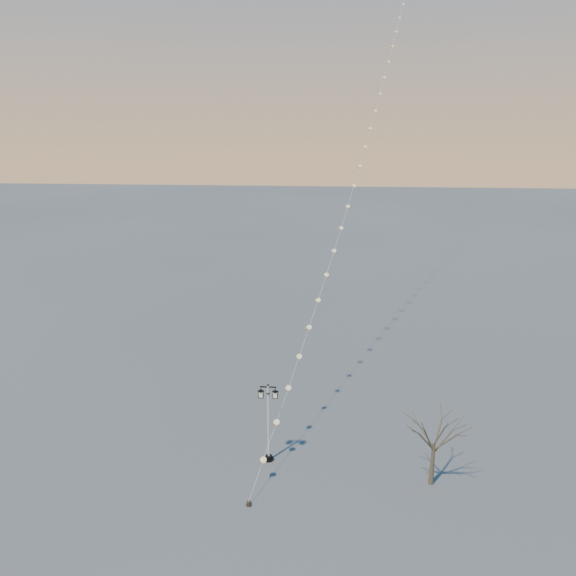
# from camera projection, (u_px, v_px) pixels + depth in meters

# --- Properties ---
(ground) EXTENTS (300.00, 300.00, 0.00)m
(ground) POSITION_uv_depth(u_px,v_px,m) (278.00, 499.00, 27.40)
(ground) COLOR #515353
(ground) RESTS_ON ground
(street_lamp) EXTENTS (1.18, 0.52, 4.65)m
(street_lamp) POSITION_uv_depth(u_px,v_px,m) (268.00, 419.00, 29.87)
(street_lamp) COLOR black
(street_lamp) RESTS_ON ground
(bare_tree) EXTENTS (2.60, 2.60, 4.31)m
(bare_tree) POSITION_uv_depth(u_px,v_px,m) (435.00, 433.00, 27.73)
(bare_tree) COLOR #4B422D
(bare_tree) RESTS_ON ground
(kite_train) EXTENTS (12.98, 52.41, 37.55)m
(kite_train) POSITION_uv_depth(u_px,v_px,m) (366.00, 116.00, 45.86)
(kite_train) COLOR #2E2317
(kite_train) RESTS_ON ground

